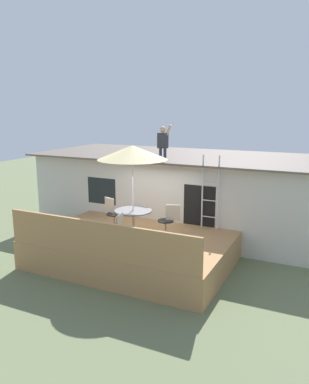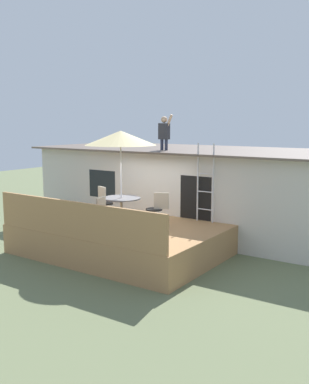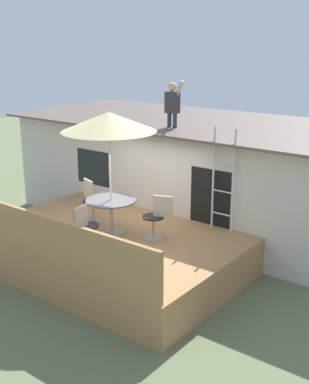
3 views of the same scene
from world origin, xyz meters
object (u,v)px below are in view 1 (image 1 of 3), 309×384
(patio_table, at_px, (133,216))
(person_figure, at_px, (163,140))
(patio_chair_right, at_px, (168,221))
(patio_chair_left, at_px, (112,214))
(step_ladder, at_px, (210,192))
(patio_umbrella, at_px, (132,153))
(patio_chair_near, at_px, (122,230))

(patio_table, xyz_separation_m, person_figure, (-0.21, 2.45, 1.91))
(patio_table, height_order, patio_chair_right, patio_chair_right)
(person_figure, relative_size, patio_chair_left, 1.21)
(step_ladder, xyz_separation_m, patio_chair_right, (-0.80, -1.24, -0.64))
(patio_chair_left, bearing_deg, step_ladder, 46.03)
(person_figure, distance_m, patio_chair_left, 3.03)
(step_ladder, bearing_deg, person_figure, 155.95)
(patio_umbrella, bearing_deg, person_figure, 94.86)
(patio_table, height_order, step_ladder, step_ladder)
(patio_chair_left, bearing_deg, patio_chair_near, -29.99)
(patio_umbrella, xyz_separation_m, patio_chair_left, (-0.88, 0.32, -1.89))
(patio_chair_left, bearing_deg, person_figure, 92.21)
(patio_umbrella, distance_m, patio_chair_right, 2.13)
(patio_umbrella, height_order, patio_chair_near, patio_umbrella)
(step_ladder, relative_size, person_figure, 1.98)
(patio_umbrella, height_order, patio_chair_right, patio_umbrella)
(step_ladder, bearing_deg, patio_chair_near, -121.46)
(person_figure, height_order, patio_chair_right, person_figure)
(patio_chair_right, xyz_separation_m, patio_chair_near, (-0.74, -1.28, 0.00))
(patio_table, xyz_separation_m, patio_chair_right, (0.91, 0.36, -0.13))
(step_ladder, height_order, patio_chair_left, step_ladder)
(person_figure, distance_m, patio_chair_right, 3.13)
(patio_table, relative_size, person_figure, 0.94)
(step_ladder, xyz_separation_m, patio_chair_left, (-2.59, -1.28, -0.64))
(patio_umbrella, relative_size, step_ladder, 1.15)
(person_figure, height_order, patio_chair_near, person_figure)
(patio_chair_right, bearing_deg, step_ladder, -144.29)
(patio_chair_left, distance_m, patio_chair_near, 1.62)
(patio_chair_right, bearing_deg, person_figure, -83.38)
(patio_umbrella, bearing_deg, step_ladder, 43.08)
(step_ladder, bearing_deg, patio_chair_left, -153.67)
(step_ladder, bearing_deg, patio_table, -136.92)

